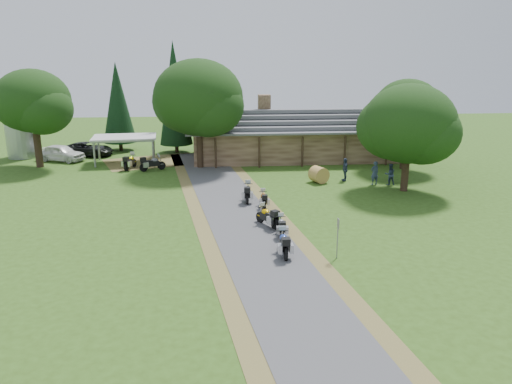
{
  "coord_description": "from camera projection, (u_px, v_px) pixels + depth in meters",
  "views": [
    {
      "loc": [
        -2.2,
        -25.32,
        10.06
      ],
      "look_at": [
        0.45,
        5.24,
        1.6
      ],
      "focal_mm": 35.0,
      "sensor_mm": 36.0,
      "label": 1
    }
  ],
  "objects": [
    {
      "name": "car_white_sedan",
      "position": [
        61.0,
        151.0,
        48.66
      ],
      "size": [
        4.86,
        6.58,
        2.02
      ],
      "primitive_type": "imported",
      "rotation": [
        0.0,
        0.0,
        1.14
      ],
      "color": "white",
      "rests_on": "ground"
    },
    {
      "name": "oak_silo",
      "position": [
        34.0,
        114.0,
        45.02
      ],
      "size": [
        6.67,
        6.67,
        9.79
      ],
      "primitive_type": null,
      "color": "black",
      "rests_on": "ground"
    },
    {
      "name": "motorcycle_carport_b",
      "position": [
        152.0,
        163.0,
        44.67
      ],
      "size": [
        2.22,
        1.55,
        1.45
      ],
      "primitive_type": null,
      "rotation": [
        0.0,
        0.0,
        0.45
      ],
      "color": "slate",
      "rests_on": "ground"
    },
    {
      "name": "cedar_near",
      "position": [
        175.0,
        98.0,
        51.71
      ],
      "size": [
        3.43,
        3.43,
        11.51
      ],
      "primitive_type": "cone",
      "color": "black",
      "rests_on": "ground"
    },
    {
      "name": "oak_lodge_right",
      "position": [
        406.0,
        119.0,
        44.45
      ],
      "size": [
        5.84,
        5.84,
        8.99
      ],
      "primitive_type": null,
      "color": "black",
      "rests_on": "ground"
    },
    {
      "name": "silo",
      "position": [
        21.0,
        126.0,
        49.96
      ],
      "size": [
        3.12,
        3.12,
        6.3
      ],
      "primitive_type": "cylinder",
      "rotation": [
        0.0,
        0.0,
        0.01
      ],
      "color": "gray",
      "rests_on": "ground"
    },
    {
      "name": "person_b",
      "position": [
        390.0,
        173.0,
        39.66
      ],
      "size": [
        0.58,
        0.42,
        2.02
      ],
      "primitive_type": "imported",
      "rotation": [
        0.0,
        0.0,
        3.14
      ],
      "color": "#33405D",
      "rests_on": "ground"
    },
    {
      "name": "ground",
      "position": [
        256.0,
        246.0,
        27.18
      ],
      "size": [
        120.0,
        120.0,
        0.0
      ],
      "primitive_type": "plane",
      "color": "#2F4B15",
      "rests_on": "ground"
    },
    {
      "name": "motorcycle_row_e",
      "position": [
        248.0,
        192.0,
        35.3
      ],
      "size": [
        0.87,
        2.09,
        1.39
      ],
      "primitive_type": null,
      "rotation": [
        0.0,
        0.0,
        1.46
      ],
      "color": "black",
      "rests_on": "ground"
    },
    {
      "name": "oak_driveway",
      "position": [
        408.0,
        137.0,
        37.13
      ],
      "size": [
        6.93,
        6.93,
        8.29
      ],
      "primitive_type": null,
      "color": "black",
      "rests_on": "ground"
    },
    {
      "name": "carport",
      "position": [
        125.0,
        149.0,
        47.84
      ],
      "size": [
        6.25,
        4.48,
        2.56
      ],
      "primitive_type": null,
      "rotation": [
        0.0,
        0.0,
        0.09
      ],
      "color": "silver",
      "rests_on": "ground"
    },
    {
      "name": "motorcycle_row_c",
      "position": [
        267.0,
        216.0,
        30.14
      ],
      "size": [
        1.52,
        2.03,
        1.34
      ],
      "primitive_type": null,
      "rotation": [
        0.0,
        0.0,
        2.08
      ],
      "color": "#D79E00",
      "rests_on": "ground"
    },
    {
      "name": "motorcycle_row_d",
      "position": [
        264.0,
        199.0,
        34.0
      ],
      "size": [
        0.56,
        1.72,
        1.18
      ],
      "primitive_type": null,
      "rotation": [
        0.0,
        0.0,
        1.57
      ],
      "color": "#D05D09",
      "rests_on": "ground"
    },
    {
      "name": "motorcycle_carport_a",
      "position": [
        130.0,
        161.0,
        45.27
      ],
      "size": [
        1.23,
        2.24,
        1.46
      ],
      "primitive_type": null,
      "rotation": [
        0.0,
        0.0,
        1.3
      ],
      "color": "#F2E700",
      "rests_on": "ground"
    },
    {
      "name": "car_dark_suv",
      "position": [
        87.0,
        146.0,
        51.03
      ],
      "size": [
        3.45,
        5.96,
        2.14
      ],
      "primitive_type": "imported",
      "rotation": [
        0.0,
        0.0,
        1.37
      ],
      "color": "black",
      "rests_on": "ground"
    },
    {
      "name": "motorcycle_row_b",
      "position": [
        282.0,
        225.0,
        28.67
      ],
      "size": [
        0.65,
        1.74,
        1.17
      ],
      "primitive_type": null,
      "rotation": [
        0.0,
        0.0,
        1.52
      ],
      "color": "#A3A6AA",
      "rests_on": "ground"
    },
    {
      "name": "cedar_far",
      "position": [
        118.0,
        107.0,
        53.07
      ],
      "size": [
        3.5,
        3.5,
        9.39
      ],
      "primitive_type": "cone",
      "color": "black",
      "rests_on": "ground"
    },
    {
      "name": "oak_lodge_left",
      "position": [
        199.0,
        111.0,
        44.72
      ],
      "size": [
        8.02,
        8.02,
        10.3
      ],
      "primitive_type": null,
      "color": "black",
      "rests_on": "ground"
    },
    {
      "name": "motorcycle_row_a",
      "position": [
        284.0,
        242.0,
        25.83
      ],
      "size": [
        0.66,
        1.99,
        1.36
      ],
      "primitive_type": null,
      "rotation": [
        0.0,
        0.0,
        1.56
      ],
      "color": "#283F99",
      "rests_on": "ground"
    },
    {
      "name": "driveway",
      "position": [
        242.0,
        222.0,
        30.98
      ],
      "size": [
        51.95,
        51.95,
        0.0
      ],
      "primitive_type": "plane",
      "rotation": [
        0.0,
        0.0,
        0.14
      ],
      "color": "#414143",
      "rests_on": "ground"
    },
    {
      "name": "person_a",
      "position": [
        375.0,
        171.0,
        39.74
      ],
      "size": [
        0.74,
        0.62,
        2.23
      ],
      "primitive_type": "imported",
      "rotation": [
        0.0,
        0.0,
        3.42
      ],
      "color": "#33405D",
      "rests_on": "ground"
    },
    {
      "name": "person_c",
      "position": [
        345.0,
        168.0,
        40.95
      ],
      "size": [
        0.47,
        0.64,
        2.23
      ],
      "primitive_type": "imported",
      "rotation": [
        0.0,
        0.0,
        4.69
      ],
      "color": "#33405D",
      "rests_on": "ground"
    },
    {
      "name": "lodge",
      "position": [
        295.0,
        133.0,
        50.08
      ],
      "size": [
        21.4,
        9.4,
        4.9
      ],
      "primitive_type": null,
      "color": "brown",
      "rests_on": "ground"
    },
    {
      "name": "hay_bale",
      "position": [
        319.0,
        175.0,
        40.49
      ],
      "size": [
        1.67,
        1.62,
        1.31
      ],
      "primitive_type": "cylinder",
      "rotation": [
        1.57,
        0.0,
        0.4
      ],
      "color": "#A97E3E",
      "rests_on": "ground"
    },
    {
      "name": "sign_post",
      "position": [
        338.0,
        239.0,
        25.25
      ],
      "size": [
        0.39,
        0.06,
        2.14
      ],
      "primitive_type": null,
      "color": "gray",
      "rests_on": "ground"
    }
  ]
}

